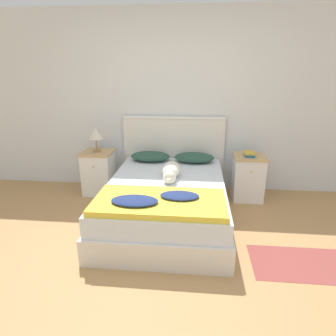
{
  "coord_description": "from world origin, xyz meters",
  "views": [
    {
      "loc": [
        0.27,
        -2.25,
        1.74
      ],
      "look_at": [
        -0.07,
        1.22,
        0.59
      ],
      "focal_mm": 32.0,
      "sensor_mm": 36.0,
      "label": 1
    }
  ],
  "objects_px": {
    "pillow_left": "(150,156)",
    "book_stack": "(250,154)",
    "nightstand_left": "(99,172)",
    "nightstand_right": "(248,177)",
    "table_lamp": "(96,134)",
    "bed": "(166,201)",
    "pillow_right": "(194,158)",
    "dog": "(171,171)"
  },
  "relations": [
    {
      "from": "table_lamp",
      "to": "nightstand_right",
      "type": "bearing_deg",
      "value": 0.25
    },
    {
      "from": "nightstand_left",
      "to": "book_stack",
      "type": "xyz_separation_m",
      "value": [
        2.12,
        -0.02,
        0.34
      ]
    },
    {
      "from": "nightstand_right",
      "to": "dog",
      "type": "distance_m",
      "value": 1.2
    },
    {
      "from": "nightstand_right",
      "to": "pillow_left",
      "type": "xyz_separation_m",
      "value": [
        -1.37,
        0.08,
        0.24
      ]
    },
    {
      "from": "pillow_left",
      "to": "nightstand_left",
      "type": "bearing_deg",
      "value": -174.11
    },
    {
      "from": "pillow_right",
      "to": "bed",
      "type": "bearing_deg",
      "value": -111.17
    },
    {
      "from": "bed",
      "to": "nightstand_left",
      "type": "distance_m",
      "value": 1.29
    },
    {
      "from": "nightstand_right",
      "to": "dog",
      "type": "height_order",
      "value": "dog"
    },
    {
      "from": "nightstand_left",
      "to": "nightstand_right",
      "type": "height_order",
      "value": "same"
    },
    {
      "from": "nightstand_right",
      "to": "dog",
      "type": "relative_size",
      "value": 0.99
    },
    {
      "from": "pillow_left",
      "to": "pillow_right",
      "type": "height_order",
      "value": "same"
    },
    {
      "from": "pillow_right",
      "to": "book_stack",
      "type": "distance_m",
      "value": 0.76
    },
    {
      "from": "nightstand_right",
      "to": "book_stack",
      "type": "bearing_deg",
      "value": -112.56
    },
    {
      "from": "bed",
      "to": "dog",
      "type": "bearing_deg",
      "value": 73.45
    },
    {
      "from": "dog",
      "to": "pillow_right",
      "type": "bearing_deg",
      "value": 67.84
    },
    {
      "from": "bed",
      "to": "table_lamp",
      "type": "distance_m",
      "value": 1.43
    },
    {
      "from": "pillow_right",
      "to": "dog",
      "type": "bearing_deg",
      "value": -112.16
    },
    {
      "from": "bed",
      "to": "table_lamp",
      "type": "xyz_separation_m",
      "value": [
        -1.06,
        0.72,
        0.64
      ]
    },
    {
      "from": "nightstand_left",
      "to": "dog",
      "type": "xyz_separation_m",
      "value": [
        1.11,
        -0.58,
        0.25
      ]
    },
    {
      "from": "pillow_left",
      "to": "book_stack",
      "type": "height_order",
      "value": "book_stack"
    },
    {
      "from": "nightstand_left",
      "to": "table_lamp",
      "type": "xyz_separation_m",
      "value": [
        0.0,
        -0.01,
        0.56
      ]
    },
    {
      "from": "nightstand_left",
      "to": "nightstand_right",
      "type": "relative_size",
      "value": 1.0
    },
    {
      "from": "book_stack",
      "to": "table_lamp",
      "type": "relative_size",
      "value": 0.66
    },
    {
      "from": "dog",
      "to": "table_lamp",
      "type": "bearing_deg",
      "value": 152.55
    },
    {
      "from": "pillow_right",
      "to": "table_lamp",
      "type": "height_order",
      "value": "table_lamp"
    },
    {
      "from": "table_lamp",
      "to": "bed",
      "type": "bearing_deg",
      "value": -34.11
    },
    {
      "from": "pillow_right",
      "to": "dog",
      "type": "relative_size",
      "value": 0.88
    },
    {
      "from": "nightstand_left",
      "to": "dog",
      "type": "relative_size",
      "value": 0.99
    },
    {
      "from": "book_stack",
      "to": "table_lamp",
      "type": "bearing_deg",
      "value": 179.81
    },
    {
      "from": "nightstand_left",
      "to": "pillow_right",
      "type": "height_order",
      "value": "nightstand_left"
    },
    {
      "from": "book_stack",
      "to": "table_lamp",
      "type": "distance_m",
      "value": 2.13
    },
    {
      "from": "table_lamp",
      "to": "book_stack",
      "type": "bearing_deg",
      "value": -0.19
    },
    {
      "from": "bed",
      "to": "dog",
      "type": "relative_size",
      "value": 3.25
    },
    {
      "from": "bed",
      "to": "book_stack",
      "type": "distance_m",
      "value": 1.34
    },
    {
      "from": "nightstand_left",
      "to": "pillow_right",
      "type": "distance_m",
      "value": 1.4
    },
    {
      "from": "pillow_left",
      "to": "book_stack",
      "type": "bearing_deg",
      "value": -3.93
    },
    {
      "from": "nightstand_left",
      "to": "nightstand_right",
      "type": "xyz_separation_m",
      "value": [
        2.13,
        0.0,
        0.0
      ]
    },
    {
      "from": "pillow_left",
      "to": "dog",
      "type": "bearing_deg",
      "value": -61.73
    },
    {
      "from": "nightstand_left",
      "to": "nightstand_right",
      "type": "bearing_deg",
      "value": 0.0
    },
    {
      "from": "nightstand_right",
      "to": "nightstand_left",
      "type": "bearing_deg",
      "value": 180.0
    },
    {
      "from": "nightstand_right",
      "to": "table_lamp",
      "type": "xyz_separation_m",
      "value": [
        -2.13,
        -0.01,
        0.56
      ]
    },
    {
      "from": "bed",
      "to": "book_stack",
      "type": "relative_size",
      "value": 9.17
    }
  ]
}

